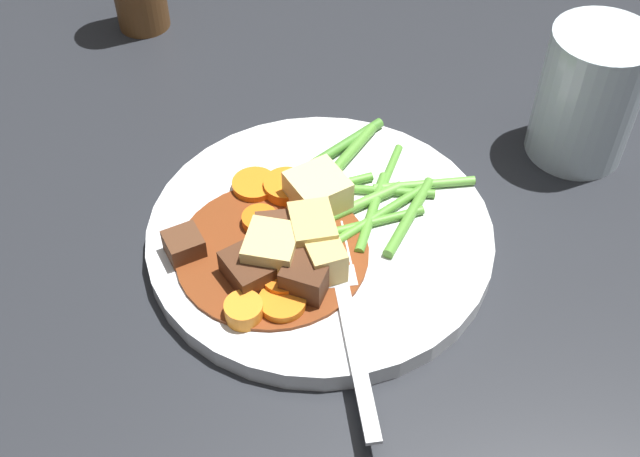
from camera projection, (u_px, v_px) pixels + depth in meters
ground_plane at (320, 243)px, 0.59m from camera, size 3.00×3.00×0.00m
dinner_plate at (320, 236)px, 0.59m from camera, size 0.25×0.25×0.02m
stew_sauce at (269, 248)px, 0.56m from camera, size 0.14×0.14×0.00m
carrot_slice_0 at (284, 280)px, 0.54m from camera, size 0.04×0.04×0.01m
carrot_slice_1 at (260, 221)px, 0.58m from camera, size 0.03×0.03×0.01m
carrot_slice_2 at (255, 186)px, 0.60m from camera, size 0.04×0.04×0.01m
carrot_slice_3 at (281, 190)px, 0.60m from camera, size 0.04×0.04×0.01m
carrot_slice_4 at (282, 303)px, 0.53m from camera, size 0.04×0.04×0.01m
carrot_slice_5 at (244, 311)px, 0.52m from camera, size 0.04×0.04×0.01m
potato_chunk_0 at (318, 193)px, 0.58m from camera, size 0.04×0.04×0.03m
potato_chunk_1 at (272, 253)px, 0.54m from camera, size 0.05×0.05×0.03m
potato_chunk_2 at (325, 261)px, 0.54m from camera, size 0.03×0.03×0.03m
potato_chunk_3 at (313, 234)px, 0.55m from camera, size 0.04×0.05×0.03m
meat_chunk_0 at (279, 236)px, 0.56m from camera, size 0.04×0.04×0.03m
meat_chunk_1 at (249, 271)px, 0.54m from camera, size 0.03×0.04×0.02m
meat_chunk_2 at (184, 245)px, 0.56m from camera, size 0.03×0.03×0.02m
meat_chunk_3 at (308, 275)px, 0.53m from camera, size 0.04×0.04×0.03m
green_bean_0 at (389, 193)px, 0.60m from camera, size 0.06×0.05×0.01m
green_bean_1 at (372, 212)px, 0.59m from camera, size 0.07×0.06×0.01m
green_bean_2 at (343, 146)px, 0.63m from camera, size 0.08×0.02×0.01m
green_bean_3 at (409, 216)px, 0.58m from camera, size 0.07×0.05×0.01m
green_bean_4 at (380, 214)px, 0.58m from camera, size 0.08×0.01×0.01m
green_bean_5 at (326, 188)px, 0.60m from camera, size 0.07×0.03×0.01m
green_bean_6 at (424, 184)px, 0.61m from camera, size 0.07×0.04×0.01m
green_bean_7 at (385, 182)px, 0.61m from camera, size 0.07×0.05×0.01m
green_bean_8 at (361, 206)px, 0.59m from camera, size 0.07×0.01×0.01m
green_bean_9 at (370, 223)px, 0.58m from camera, size 0.08×0.03×0.01m
green_bean_10 at (346, 157)px, 0.62m from camera, size 0.08×0.04×0.01m
fork at (347, 314)px, 0.53m from camera, size 0.09×0.16×0.00m
water_glass at (588, 96)px, 0.62m from camera, size 0.08×0.08×0.11m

